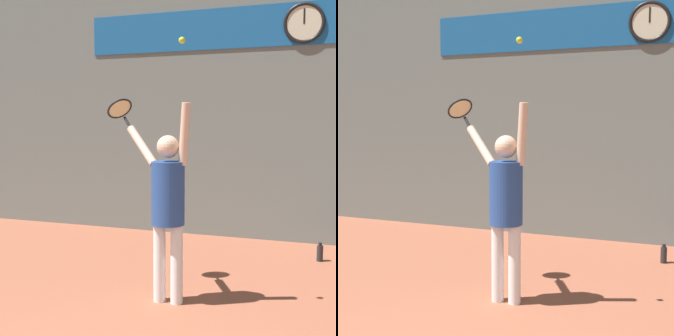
{
  "view_description": "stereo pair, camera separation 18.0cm",
  "coord_description": "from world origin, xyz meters",
  "views": [
    {
      "loc": [
        1.31,
        -1.41,
        1.92
      ],
      "look_at": [
        -0.27,
        3.15,
        1.44
      ],
      "focal_mm": 50.0,
      "sensor_mm": 36.0,
      "label": 1
    },
    {
      "loc": [
        1.48,
        -1.34,
        1.92
      ],
      "look_at": [
        -0.27,
        3.15,
        1.44
      ],
      "focal_mm": 50.0,
      "sensor_mm": 36.0,
      "label": 2
    }
  ],
  "objects": [
    {
      "name": "back_wall",
      "position": [
        0.0,
        6.2,
        2.5
      ],
      "size": [
        18.0,
        0.1,
        5.0
      ],
      "color": "slate",
      "rests_on": "ground_plane"
    },
    {
      "name": "sponsor_banner",
      "position": [
        0.0,
        6.14,
        3.4
      ],
      "size": [
        5.35,
        0.02,
        0.65
      ],
      "color": "#195B9E"
    },
    {
      "name": "scoreboard_clock",
      "position": [
        0.89,
        6.12,
        3.41
      ],
      "size": [
        0.62,
        0.06,
        0.62
      ],
      "color": "beige"
    },
    {
      "name": "tennis_player",
      "position": [
        -0.27,
        3.15,
        1.1
      ],
      "size": [
        0.88,
        0.56,
        2.11
      ],
      "color": "white",
      "rests_on": "ground_plane"
    },
    {
      "name": "tennis_racket",
      "position": [
        -1.01,
        3.6,
        2.06
      ],
      "size": [
        0.4,
        0.39,
        0.36
      ],
      "color": "black"
    },
    {
      "name": "tennis_ball",
      "position": [
        -0.08,
        3.04,
        2.71
      ],
      "size": [
        0.07,
        0.07,
        0.07
      ],
      "color": "#CCDB2D"
    },
    {
      "name": "water_bottle",
      "position": [
        1.23,
        5.22,
        0.12
      ],
      "size": [
        0.08,
        0.08,
        0.26
      ],
      "color": "#262628",
      "rests_on": "ground_plane"
    }
  ]
}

